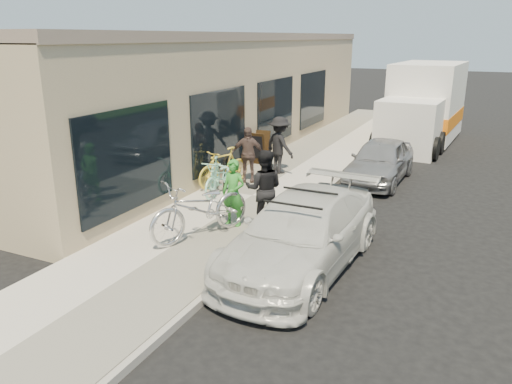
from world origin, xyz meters
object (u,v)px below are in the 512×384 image
(sedan_silver, at_px, (380,161))
(cruiser_bike_c, at_px, (224,167))
(tandem_bike, at_px, (201,208))
(woman_rider, at_px, (233,193))
(moving_truck, at_px, (423,108))
(bike_rack, at_px, (225,169))
(cruiser_bike_b, at_px, (221,177))
(sedan_white, at_px, (302,233))
(bystander_b, at_px, (248,154))
(sandwich_board, at_px, (258,147))
(man_standing, at_px, (264,189))
(bystander_a, at_px, (280,145))
(cruiser_bike_a, at_px, (215,175))

(sedan_silver, relative_size, cruiser_bike_c, 2.09)
(tandem_bike, bearing_deg, woman_rider, 96.54)
(sedan_silver, height_order, moving_truck, moving_truck)
(moving_truck, height_order, tandem_bike, moving_truck)
(bike_rack, height_order, cruiser_bike_b, cruiser_bike_b)
(cruiser_bike_b, distance_m, cruiser_bike_c, 0.72)
(sedan_silver, bearing_deg, cruiser_bike_c, -140.30)
(sedan_white, xyz_separation_m, bystander_b, (-3.19, 4.25, 0.26))
(sandwich_board, relative_size, cruiser_bike_b, 0.59)
(sedan_white, xyz_separation_m, cruiser_bike_c, (-3.59, 3.56, 0.01))
(bike_rack, xyz_separation_m, man_standing, (2.17, -2.25, 0.35))
(tandem_bike, bearing_deg, cruiser_bike_b, 134.57)
(sedan_white, xyz_separation_m, man_standing, (-1.34, 1.27, 0.33))
(woman_rider, bearing_deg, bike_rack, 124.72)
(bystander_a, bearing_deg, bike_rack, 97.14)
(sedan_white, height_order, woman_rider, woman_rider)
(man_standing, bearing_deg, sedan_silver, -124.01)
(sedan_white, xyz_separation_m, tandem_bike, (-2.23, 0.14, 0.10))
(cruiser_bike_a, distance_m, bystander_b, 1.34)
(man_standing, distance_m, cruiser_bike_a, 2.84)
(cruiser_bike_a, xyz_separation_m, bystander_a, (0.80, 2.51, 0.40))
(cruiser_bike_a, bearing_deg, sedan_silver, 22.09)
(cruiser_bike_b, bearing_deg, bystander_b, 81.26)
(sandwich_board, relative_size, moving_truck, 0.16)
(tandem_bike, bearing_deg, cruiser_bike_c, 134.87)
(cruiser_bike_a, relative_size, bystander_b, 0.95)
(bike_rack, relative_size, woman_rider, 0.56)
(sedan_silver, distance_m, man_standing, 5.33)
(moving_truck, bearing_deg, bystander_a, -109.74)
(bystander_b, bearing_deg, moving_truck, 46.46)
(moving_truck, bearing_deg, bystander_b, -109.22)
(moving_truck, height_order, bystander_b, moving_truck)
(cruiser_bike_a, distance_m, cruiser_bike_b, 0.26)
(moving_truck, relative_size, man_standing, 3.80)
(sedan_silver, distance_m, cruiser_bike_b, 4.87)
(sedan_silver, relative_size, moving_truck, 0.57)
(cruiser_bike_a, height_order, bystander_a, bystander_a)
(sedan_white, height_order, tandem_bike, tandem_bike)
(cruiser_bike_c, xyz_separation_m, bystander_a, (0.84, 1.95, 0.32))
(sedan_silver, bearing_deg, cruiser_bike_b, -132.09)
(bike_rack, relative_size, cruiser_bike_c, 0.46)
(woman_rider, height_order, cruiser_bike_b, woman_rider)
(man_standing, bearing_deg, sedan_white, 117.99)
(cruiser_bike_c, distance_m, bystander_a, 2.15)
(man_standing, bearing_deg, bystander_b, -76.60)
(woman_rider, relative_size, cruiser_bike_c, 0.83)
(sedan_silver, height_order, cruiser_bike_c, sedan_silver)
(sedan_silver, relative_size, tandem_bike, 1.55)
(cruiser_bike_b, bearing_deg, man_standing, -43.49)
(tandem_bike, bearing_deg, bystander_b, 126.43)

